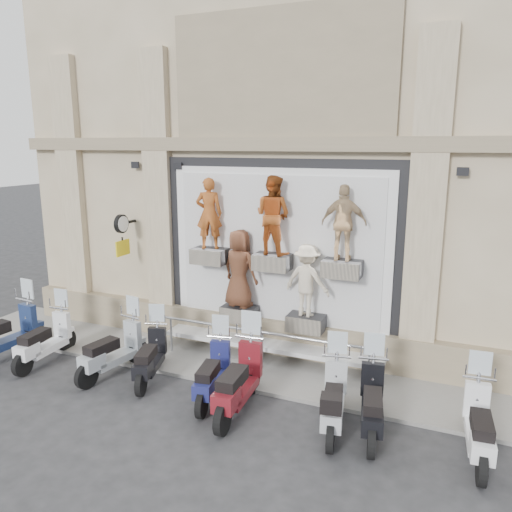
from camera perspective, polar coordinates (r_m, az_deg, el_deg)
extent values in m
plane|color=#2A2A2D|center=(9.60, -4.03, -17.74)|extent=(90.00, 90.00, 0.00)
cube|color=gray|center=(11.27, 0.89, -12.59)|extent=(16.00, 2.20, 0.08)
cube|color=black|center=(11.26, 2.57, 0.10)|extent=(5.60, 0.10, 4.30)
cube|color=white|center=(11.21, 2.47, 0.04)|extent=(5.10, 0.06, 3.90)
cube|color=white|center=(11.17, 2.39, -0.01)|extent=(4.70, 0.04, 3.60)
cube|color=white|center=(11.50, 1.75, -9.99)|extent=(5.10, 0.75, 0.10)
cube|color=#28282B|center=(11.57, -5.29, 0.02)|extent=(0.80, 0.50, 0.35)
imported|color=#BB5C22|center=(11.39, -5.39, 4.87)|extent=(0.69, 0.57, 1.62)
cube|color=#28282B|center=(10.94, 1.90, -0.68)|extent=(0.80, 0.50, 0.35)
imported|color=#914418|center=(10.75, 1.94, 4.67)|extent=(0.96, 0.83, 1.71)
cube|color=#28282B|center=(10.51, 9.82, -1.43)|extent=(0.80, 0.50, 0.35)
imported|color=tan|center=(10.32, 10.02, 3.74)|extent=(0.95, 0.46, 1.57)
cube|color=#28282B|center=(11.61, -1.87, -6.57)|extent=(0.80, 0.50, 0.35)
imported|color=brown|center=(11.30, -1.90, -1.44)|extent=(0.99, 0.77, 1.79)
cube|color=#28282B|center=(11.07, 5.75, -7.61)|extent=(0.80, 0.50, 0.35)
imported|color=#FFECCB|center=(10.78, 5.86, -2.78)|extent=(1.11, 0.77, 1.58)
cube|color=black|center=(12.82, -14.40, 3.76)|extent=(0.06, 0.56, 0.06)
cylinder|color=black|center=(12.61, -15.14, 3.58)|extent=(0.10, 0.46, 0.46)
cube|color=yellow|center=(12.71, -14.98, 0.91)|extent=(0.04, 0.50, 0.38)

